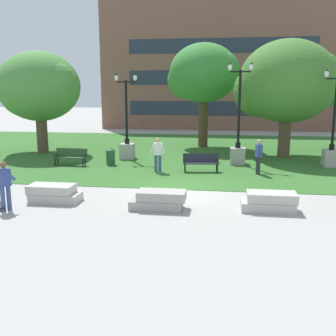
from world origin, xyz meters
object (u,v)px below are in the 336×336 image
object	(u,v)px
skateboard	(1,206)
park_bench_near_left	(71,156)
person_bystander_far_lawn	(259,155)
concrete_block_left	(159,200)
park_bench_near_right	(201,161)
trash_bin	(111,156)
lamp_post_center	(332,147)
person_skateboarder	(5,183)
person_bystander_near_lawn	(158,153)
concrete_block_center	(54,194)
lamp_post_left	(127,142)
concrete_block_right	(269,202)
lamp_post_right	(238,144)

from	to	relation	value
skateboard	park_bench_near_left	distance (m)	7.85
person_bystander_far_lawn	concrete_block_left	bearing A→B (deg)	-122.27
park_bench_near_left	park_bench_near_right	world-z (taller)	same
park_bench_near_right	person_bystander_far_lawn	bearing A→B (deg)	-5.09
trash_bin	lamp_post_center	bearing A→B (deg)	5.67
person_skateboarder	person_bystander_near_lawn	world-z (taller)	person_bystander_near_lawn
concrete_block_center	lamp_post_left	size ratio (longest dim) A/B	0.38
concrete_block_right	concrete_block_left	bearing A→B (deg)	-175.16
concrete_block_right	person_bystander_near_lawn	world-z (taller)	person_bystander_near_lawn
skateboard	park_bench_near_right	world-z (taller)	park_bench_near_right
concrete_block_center	concrete_block_left	xyz separation A→B (m)	(3.98, -0.33, 0.00)
concrete_block_left	person_bystander_near_lawn	size ratio (longest dim) A/B	1.12
skateboard	park_bench_near_left	world-z (taller)	park_bench_near_left
concrete_block_left	trash_bin	xyz separation A→B (m)	(-3.90, 7.53, 0.20)
park_bench_near_right	trash_bin	bearing A→B (deg)	167.36
person_bystander_near_lawn	person_bystander_far_lawn	bearing A→B (deg)	1.58
concrete_block_right	person_bystander_near_lawn	bearing A→B (deg)	130.16
lamp_post_center	person_bystander_near_lawn	size ratio (longest dim) A/B	2.98
concrete_block_left	park_bench_near_left	size ratio (longest dim) A/B	1.05
concrete_block_center	person_skateboarder	distance (m)	1.82
concrete_block_left	lamp_post_center	world-z (taller)	lamp_post_center
concrete_block_center	person_bystander_far_lawn	size ratio (longest dim) A/B	1.10
person_skateboarder	person_bystander_far_lawn	distance (m)	11.47
concrete_block_right	person_bystander_far_lawn	size ratio (longest dim) A/B	1.08
concrete_block_center	person_skateboarder	size ratio (longest dim) A/B	1.10
person_bystander_near_lawn	lamp_post_center	bearing A→B (deg)	16.67
concrete_block_right	park_bench_near_right	size ratio (longest dim) A/B	1.00
lamp_post_right	trash_bin	world-z (taller)	lamp_post_right
lamp_post_center	person_bystander_far_lawn	xyz separation A→B (m)	(-4.02, -2.54, -0.07)
park_bench_near_left	trash_bin	world-z (taller)	trash_bin
concrete_block_center	park_bench_near_left	size ratio (longest dim) A/B	1.03
lamp_post_center	person_bystander_far_lawn	bearing A→B (deg)	-147.73
person_bystander_far_lawn	park_bench_near_right	bearing A→B (deg)	174.91
concrete_block_left	lamp_post_left	xyz separation A→B (m)	(-3.45, 9.53, 0.72)
trash_bin	concrete_block_left	bearing A→B (deg)	-62.64
park_bench_near_left	person_bystander_near_lawn	world-z (taller)	person_bystander_near_lawn
skateboard	lamp_post_center	distance (m)	16.39
person_skateboarder	person_bystander_far_lawn	world-z (taller)	person_bystander_far_lawn
concrete_block_center	skateboard	world-z (taller)	concrete_block_center
skateboard	person_bystander_near_lawn	distance (m)	8.11
trash_bin	park_bench_near_right	bearing A→B (deg)	-12.64
trash_bin	person_bystander_near_lawn	size ratio (longest dim) A/B	0.56
trash_bin	lamp_post_left	bearing A→B (deg)	77.54
person_skateboarder	lamp_post_right	bearing A→B (deg)	49.65
concrete_block_center	lamp_post_center	xyz separation A→B (m)	(11.89, 8.37, 0.75)
person_skateboarder	person_bystander_near_lawn	xyz separation A→B (m)	(4.14, 6.92, 0.01)
park_bench_near_right	lamp_post_center	world-z (taller)	lamp_post_center
concrete_block_left	park_bench_near_left	distance (m)	9.34
concrete_block_center	concrete_block_right	xyz separation A→B (m)	(7.77, -0.01, 0.00)
concrete_block_right	park_bench_near_left	size ratio (longest dim) A/B	1.01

